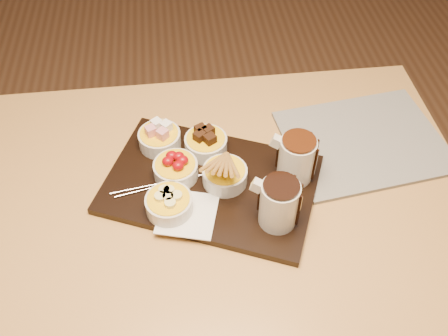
{
  "coord_description": "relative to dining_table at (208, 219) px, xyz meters",
  "views": [
    {
      "loc": [
        -0.04,
        -0.69,
        1.63
      ],
      "look_at": [
        0.04,
        0.02,
        0.81
      ],
      "focal_mm": 40.0,
      "sensor_mm": 36.0,
      "label": 1
    }
  ],
  "objects": [
    {
      "name": "napkin",
      "position": [
        -0.05,
        -0.07,
        0.12
      ],
      "size": [
        0.15,
        0.15,
        0.0
      ],
      "primitive_type": "cube",
      "rotation": [
        0.0,
        0.0,
        -0.27
      ],
      "color": "white",
      "rests_on": "serving_board"
    },
    {
      "name": "bowl_strawberries",
      "position": [
        -0.06,
        0.05,
        0.14
      ],
      "size": [
        0.1,
        0.1,
        0.04
      ],
      "primitive_type": "cylinder",
      "color": "beige",
      "rests_on": "serving_board"
    },
    {
      "name": "fondue_skewers",
      "position": [
        -0.08,
        0.03,
        0.12
      ],
      "size": [
        0.07,
        0.26,
        0.01
      ],
      "primitive_type": null,
      "rotation": [
        0.0,
        0.0,
        -1.42
      ],
      "color": "silver",
      "rests_on": "serving_board"
    },
    {
      "name": "dining_table",
      "position": [
        0.0,
        0.0,
        0.0
      ],
      "size": [
        1.2,
        0.8,
        0.75
      ],
      "color": "#BC8A46",
      "rests_on": "ground"
    },
    {
      "name": "newspaper",
      "position": [
        0.4,
        0.11,
        0.1
      ],
      "size": [
        0.41,
        0.35,
        0.01
      ],
      "primitive_type": "cube",
      "rotation": [
        0.0,
        0.0,
        0.13
      ],
      "color": "beige",
      "rests_on": "dining_table"
    },
    {
      "name": "bowl_marshmallows",
      "position": [
        -0.1,
        0.15,
        0.14
      ],
      "size": [
        0.1,
        0.1,
        0.04
      ],
      "primitive_type": "cylinder",
      "color": "beige",
      "rests_on": "serving_board"
    },
    {
      "name": "bowl_biscotti",
      "position": [
        0.04,
        0.02,
        0.14
      ],
      "size": [
        0.1,
        0.1,
        0.04
      ],
      "primitive_type": "cylinder",
      "color": "beige",
      "rests_on": "serving_board"
    },
    {
      "name": "serving_board",
      "position": [
        0.01,
        0.02,
        0.11
      ],
      "size": [
        0.54,
        0.46,
        0.02
      ],
      "primitive_type": "cube",
      "rotation": [
        0.0,
        0.0,
        -0.41
      ],
      "color": "black",
      "rests_on": "dining_table"
    },
    {
      "name": "ground",
      "position": [
        0.0,
        0.0,
        -0.65
      ],
      "size": [
        5.0,
        5.0,
        0.0
      ],
      "primitive_type": "plane",
      "color": "brown",
      "rests_on": "ground"
    },
    {
      "name": "pitcher_dark_chocolate",
      "position": [
        0.14,
        -0.1,
        0.17
      ],
      "size": [
        0.1,
        0.1,
        0.11
      ],
      "primitive_type": "cylinder",
      "rotation": [
        0.0,
        0.0,
        -0.41
      ],
      "color": "silver",
      "rests_on": "serving_board"
    },
    {
      "name": "pitcher_milk_chocolate",
      "position": [
        0.2,
        0.01,
        0.17
      ],
      "size": [
        0.1,
        0.1,
        0.11
      ],
      "primitive_type": "cylinder",
      "rotation": [
        0.0,
        0.0,
        -0.41
      ],
      "color": "silver",
      "rests_on": "serving_board"
    },
    {
      "name": "bowl_cake",
      "position": [
        0.01,
        0.12,
        0.14
      ],
      "size": [
        0.1,
        0.1,
        0.04
      ],
      "primitive_type": "cylinder",
      "color": "beige",
      "rests_on": "serving_board"
    },
    {
      "name": "bowl_bananas",
      "position": [
        -0.08,
        -0.05,
        0.14
      ],
      "size": [
        0.1,
        0.1,
        0.04
      ],
      "primitive_type": "cylinder",
      "color": "beige",
      "rests_on": "serving_board"
    }
  ]
}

